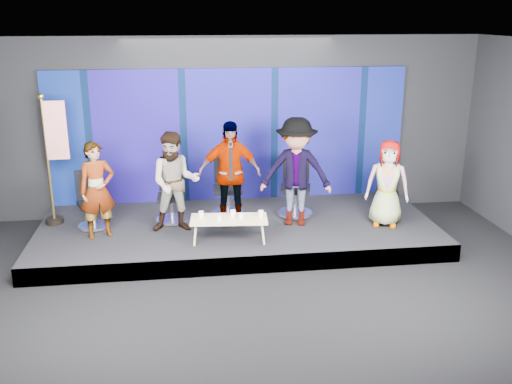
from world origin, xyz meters
TOP-DOWN VIEW (x-y plane):
  - ground at (0.00, 0.00)m, footprint 10.00×10.00m
  - room_walls at (0.00, 0.00)m, footprint 10.02×8.02m
  - riser at (0.00, 2.50)m, footprint 7.00×3.00m
  - backdrop at (0.00, 3.95)m, footprint 7.00×0.08m
  - chair_a at (-2.54, 2.66)m, footprint 0.72×0.72m
  - panelist_a at (-2.35, 2.19)m, footprint 0.69×0.57m
  - chair_b at (-1.16, 2.79)m, footprint 0.62×0.62m
  - panelist_b at (-1.07, 2.30)m, footprint 0.86×0.68m
  - chair_c at (-0.13, 3.03)m, footprint 0.66×0.66m
  - panelist_c at (-0.13, 2.52)m, footprint 1.10×0.49m
  - chair_d at (1.12, 2.84)m, footprint 0.81×0.81m
  - panelist_d at (1.02, 2.34)m, footprint 1.37×0.99m
  - chair_e at (2.78, 2.54)m, footprint 0.68×0.68m
  - panelist_e at (2.59, 2.08)m, footprint 0.87×0.71m
  - coffee_table at (-0.22, 1.72)m, footprint 1.30×0.64m
  - mug_a at (-0.67, 1.82)m, footprint 0.09×0.09m
  - mug_b at (-0.38, 1.63)m, footprint 0.08×0.08m
  - mug_c at (-0.15, 1.79)m, footprint 0.09×0.09m
  - mug_d at (-0.02, 1.68)m, footprint 0.07×0.07m
  - mug_e at (0.31, 1.73)m, footprint 0.09×0.09m
  - flag_stand at (-3.13, 2.92)m, footprint 0.53×0.31m

SIDE VIEW (x-z plane):
  - ground at x=0.00m, z-range 0.00..0.00m
  - riser at x=0.00m, z-range 0.00..0.30m
  - chair_e at x=2.78m, z-range 0.14..1.08m
  - chair_a at x=-2.54m, z-range 0.13..1.13m
  - chair_b at x=-1.16m, z-range 0.12..1.18m
  - coffee_table at x=-0.22m, z-range 0.46..0.85m
  - chair_c at x=-0.13m, z-range 0.10..1.25m
  - chair_d at x=1.12m, z-range 0.10..1.28m
  - mug_d at x=-0.02m, z-range 0.69..0.77m
  - mug_b at x=-0.38m, z-range 0.69..0.78m
  - mug_a at x=-0.67m, z-range 0.69..0.79m
  - mug_e at x=0.31m, z-range 0.69..0.79m
  - mug_c at x=-0.15m, z-range 0.69..0.79m
  - panelist_e at x=2.59m, z-range 0.30..1.83m
  - panelist_a at x=-2.35m, z-range 0.30..1.92m
  - panelist_b at x=-1.07m, z-range 0.30..2.03m
  - panelist_c at x=-0.13m, z-range 0.30..2.15m
  - panelist_d at x=1.02m, z-range 0.30..2.21m
  - flag_stand at x=-3.13m, z-range 0.37..2.69m
  - backdrop at x=0.00m, z-range 0.30..2.90m
  - room_walls at x=0.00m, z-range 0.67..4.18m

